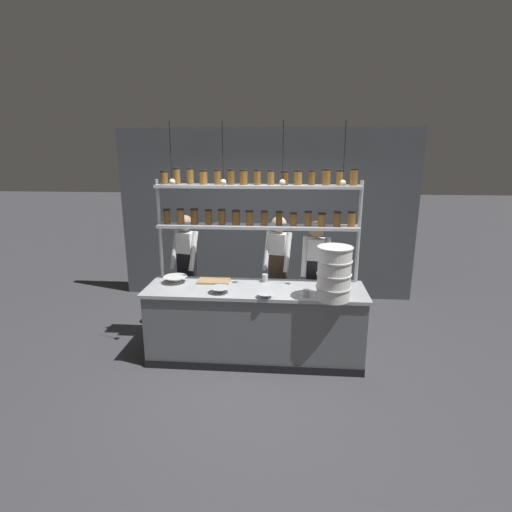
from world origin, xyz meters
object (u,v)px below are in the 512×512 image
at_px(prep_bowl_center_back, 265,296).
at_px(serving_cup_by_board, 265,278).
at_px(prep_bowl_center_front, 220,290).
at_px(serving_cup_front, 306,293).
at_px(chef_left, 187,266).
at_px(chef_right, 315,273).
at_px(chef_center, 278,267).
at_px(container_stack, 334,273).
at_px(prep_bowl_near_left, 176,280).
at_px(cutting_board, 214,281).
at_px(spice_shelf_unit, 257,208).

bearing_deg(prep_bowl_center_back, serving_cup_by_board, 93.93).
xyz_separation_m(prep_bowl_center_front, serving_cup_front, (1.00, -0.06, 0.01)).
height_order(chef_left, prep_bowl_center_back, chef_left).
bearing_deg(chef_right, serving_cup_front, -93.01).
bearing_deg(prep_bowl_center_back, chef_center, 84.04).
bearing_deg(container_stack, chef_center, 120.91).
xyz_separation_m(chef_right, prep_bowl_center_back, (-0.61, -0.88, -0.00)).
height_order(prep_bowl_center_front, serving_cup_front, serving_cup_front).
bearing_deg(chef_left, chef_right, 10.45).
bearing_deg(serving_cup_front, prep_bowl_center_front, 176.54).
height_order(chef_center, chef_right, chef_center).
relative_size(container_stack, serving_cup_front, 6.91).
height_order(prep_bowl_near_left, serving_cup_front, serving_cup_front).
bearing_deg(prep_bowl_center_front, chef_right, 33.52).
relative_size(chef_left, prep_bowl_near_left, 5.62).
bearing_deg(cutting_board, prep_bowl_center_back, -36.91).
xyz_separation_m(spice_shelf_unit, chef_right, (0.75, 0.23, -0.90)).
relative_size(spice_shelf_unit, prep_bowl_center_front, 10.60).
xyz_separation_m(prep_bowl_near_left, serving_cup_by_board, (1.12, 0.12, 0.01)).
bearing_deg(serving_cup_front, prep_bowl_center_back, -172.76).
xyz_separation_m(chef_left, cutting_board, (0.48, -0.51, -0.04)).
bearing_deg(chef_center, cutting_board, -130.48).
distance_m(chef_center, prep_bowl_center_front, 1.16).
distance_m(chef_right, serving_cup_by_board, 0.72).
height_order(spice_shelf_unit, chef_center, spice_shelf_unit).
xyz_separation_m(prep_bowl_near_left, prep_bowl_center_back, (1.16, -0.44, -0.02)).
relative_size(spice_shelf_unit, container_stack, 4.20).
bearing_deg(serving_cup_front, serving_cup_by_board, 134.90).
xyz_separation_m(container_stack, cutting_board, (-1.43, 0.50, -0.29)).
bearing_deg(container_stack, cutting_board, 160.64).
distance_m(chef_left, chef_right, 1.78).
bearing_deg(chef_center, prep_bowl_center_back, -81.93).
bearing_deg(cutting_board, prep_bowl_near_left, -171.00).
distance_m(spice_shelf_unit, serving_cup_by_board, 0.89).
distance_m(cutting_board, serving_cup_front, 1.23).
distance_m(container_stack, prep_bowl_center_back, 0.80).
distance_m(prep_bowl_near_left, serving_cup_front, 1.66).
distance_m(spice_shelf_unit, serving_cup_front, 1.22).
distance_m(chef_left, prep_bowl_center_front, 1.10).
xyz_separation_m(spice_shelf_unit, chef_left, (-1.02, 0.37, -0.87)).
height_order(spice_shelf_unit, container_stack, spice_shelf_unit).
bearing_deg(spice_shelf_unit, serving_cup_by_board, -41.00).
bearing_deg(serving_cup_by_board, prep_bowl_center_front, -138.52).
bearing_deg(chef_right, prep_bowl_center_front, -139.03).
relative_size(chef_center, prep_bowl_center_front, 7.00).
distance_m(chef_left, chef_center, 1.27).
bearing_deg(serving_cup_by_board, chef_center, 73.79).
bearing_deg(cutting_board, chef_right, 15.84).
bearing_deg(container_stack, prep_bowl_center_back, -179.41).
relative_size(chef_right, prep_bowl_near_left, 5.52).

